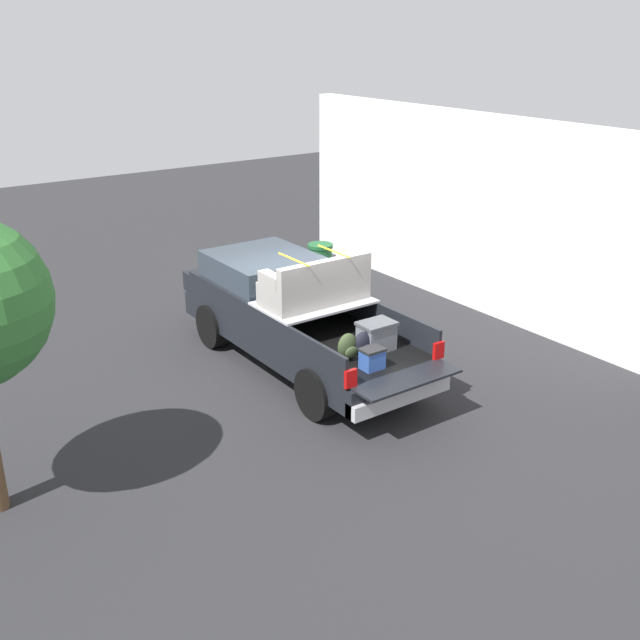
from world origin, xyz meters
TOP-DOWN VIEW (x-y plane):
  - ground_plane at (0.00, 0.00)m, footprint 40.00×40.00m
  - pickup_truck at (0.36, -0.00)m, footprint 6.05×2.06m
  - building_facade at (0.95, -4.94)m, footprint 10.39×0.36m
  - trash_can at (3.66, -3.02)m, footprint 0.60×0.60m

SIDE VIEW (x-z plane):
  - ground_plane at x=0.00m, z-range 0.00..0.00m
  - trash_can at x=3.66m, z-range 0.01..0.99m
  - pickup_truck at x=0.36m, z-range -0.16..2.07m
  - building_facade at x=0.95m, z-range 0.00..4.16m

